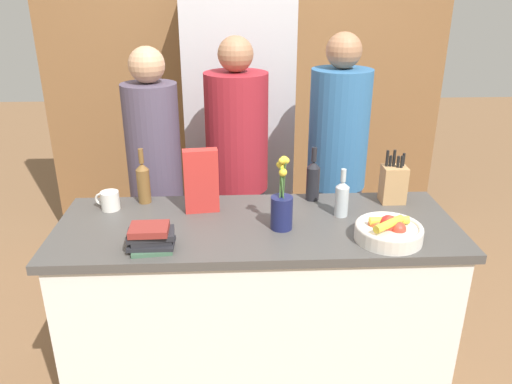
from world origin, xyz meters
name	(u,v)px	position (x,y,z in m)	size (l,w,h in m)	color
ground_plane	(257,381)	(0.00, 0.00, 0.00)	(14.00, 14.00, 0.00)	brown
kitchen_island	(257,308)	(0.00, 0.00, 0.46)	(1.82, 0.67, 0.93)	silver
back_wall_wood	(245,75)	(0.00, 1.79, 1.30)	(3.02, 0.12, 2.60)	brown
refrigerator	(239,129)	(-0.06, 1.43, 0.98)	(0.72, 0.62, 1.96)	#B7B7BC
fruit_bowl	(388,230)	(0.55, -0.18, 0.97)	(0.29, 0.29, 0.11)	silver
knife_block	(393,183)	(0.69, 0.22, 1.02)	(0.12, 0.10, 0.27)	tan
flower_vase	(282,207)	(0.11, -0.05, 1.03)	(0.10, 0.10, 0.34)	#191E4C
cereal_box	(201,181)	(-0.25, 0.15, 1.08)	(0.17, 0.08, 0.31)	red
coffee_mug	(110,201)	(-0.70, 0.19, 0.97)	(0.12, 0.09, 0.09)	silver
book_stack	(151,238)	(-0.44, -0.21, 0.98)	(0.20, 0.15, 0.10)	#3D6047
bottle_oil	(313,179)	(0.29, 0.26, 1.03)	(0.07, 0.07, 0.27)	black
bottle_vinegar	(342,198)	(0.40, 0.07, 1.02)	(0.06, 0.06, 0.23)	#B2BCC1
bottle_wine	(143,182)	(-0.55, 0.27, 1.04)	(0.06, 0.06, 0.28)	brown
person_at_sink	(156,176)	(-0.54, 0.63, 0.93)	(0.30, 0.30, 1.64)	#383842
person_in_blue	(237,166)	(-0.08, 0.74, 0.94)	(0.36, 0.36, 1.68)	#383842
person_in_red_tee	(337,163)	(0.51, 0.73, 0.96)	(0.34, 0.34, 1.70)	#383842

